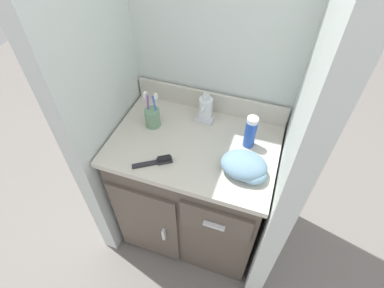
{
  "coord_description": "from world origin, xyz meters",
  "views": [
    {
      "loc": [
        0.31,
        -0.92,
        1.83
      ],
      "look_at": [
        0.0,
        -0.03,
        0.83
      ],
      "focal_mm": 28.0,
      "sensor_mm": 36.0,
      "label": 1
    }
  ],
  "objects_px": {
    "hairbrush": "(158,161)",
    "soap_dispenser": "(206,109)",
    "toothbrush_cup": "(152,117)",
    "shaving_cream_can": "(250,132)",
    "hand_towel": "(246,167)"
  },
  "relations": [
    {
      "from": "toothbrush_cup",
      "to": "shaving_cream_can",
      "type": "xyz_separation_m",
      "value": [
        0.47,
        0.02,
        0.03
      ]
    },
    {
      "from": "soap_dispenser",
      "to": "hairbrush",
      "type": "distance_m",
      "value": 0.37
    },
    {
      "from": "toothbrush_cup",
      "to": "soap_dispenser",
      "type": "bearing_deg",
      "value": 28.41
    },
    {
      "from": "shaving_cream_can",
      "to": "hand_towel",
      "type": "bearing_deg",
      "value": -82.98
    },
    {
      "from": "hairbrush",
      "to": "shaving_cream_can",
      "type": "bearing_deg",
      "value": 1.26
    },
    {
      "from": "toothbrush_cup",
      "to": "shaving_cream_can",
      "type": "distance_m",
      "value": 0.48
    },
    {
      "from": "soap_dispenser",
      "to": "hand_towel",
      "type": "height_order",
      "value": "soap_dispenser"
    },
    {
      "from": "soap_dispenser",
      "to": "hand_towel",
      "type": "bearing_deg",
      "value": -46.6
    },
    {
      "from": "toothbrush_cup",
      "to": "hairbrush",
      "type": "relative_size",
      "value": 1.16
    },
    {
      "from": "toothbrush_cup",
      "to": "soap_dispenser",
      "type": "distance_m",
      "value": 0.26
    },
    {
      "from": "shaving_cream_can",
      "to": "soap_dispenser",
      "type": "bearing_deg",
      "value": 156.18
    },
    {
      "from": "soap_dispenser",
      "to": "shaving_cream_can",
      "type": "bearing_deg",
      "value": -23.82
    },
    {
      "from": "hairbrush",
      "to": "toothbrush_cup",
      "type": "bearing_deg",
      "value": 86.21
    },
    {
      "from": "toothbrush_cup",
      "to": "soap_dispenser",
      "type": "relative_size",
      "value": 1.2
    },
    {
      "from": "hairbrush",
      "to": "soap_dispenser",
      "type": "bearing_deg",
      "value": 39.37
    }
  ]
}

